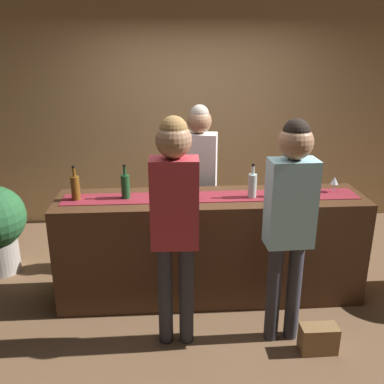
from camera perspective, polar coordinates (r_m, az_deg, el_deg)
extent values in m
plane|color=brown|center=(4.16, 2.37, -13.21)|extent=(10.00, 10.00, 0.00)
cube|color=tan|center=(5.46, 0.45, 11.02)|extent=(6.00, 0.12, 2.90)
cube|color=#472B19|center=(3.92, 2.47, -7.28)|extent=(2.69, 0.60, 0.96)
cube|color=maroon|center=(3.73, 2.57, -0.62)|extent=(2.55, 0.28, 0.01)
cylinder|color=#B2C6C1|center=(3.72, 7.97, 0.77)|extent=(0.07, 0.07, 0.21)
cylinder|color=#B2C6C1|center=(3.67, 8.07, 2.88)|extent=(0.03, 0.03, 0.08)
cylinder|color=black|center=(3.66, 8.11, 3.58)|extent=(0.03, 0.03, 0.02)
cylinder|color=#194723|center=(3.70, -8.79, 0.66)|extent=(0.07, 0.07, 0.21)
cylinder|color=#194723|center=(3.66, -8.90, 2.78)|extent=(0.03, 0.03, 0.08)
cylinder|color=black|center=(3.65, -8.94, 3.48)|extent=(0.03, 0.03, 0.02)
cylinder|color=brown|center=(3.76, -15.16, 0.48)|extent=(0.07, 0.07, 0.21)
cylinder|color=brown|center=(3.72, -15.35, 2.56)|extent=(0.03, 0.03, 0.08)
cylinder|color=black|center=(3.70, -15.42, 3.25)|extent=(0.03, 0.03, 0.02)
cylinder|color=silver|center=(3.79, 10.38, -0.63)|extent=(0.06, 0.06, 0.00)
cylinder|color=silver|center=(3.78, 10.42, -0.07)|extent=(0.01, 0.01, 0.08)
cone|color=silver|center=(3.76, 10.48, 0.94)|extent=(0.07, 0.07, 0.06)
cylinder|color=silver|center=(4.04, 18.17, -0.03)|extent=(0.06, 0.06, 0.00)
cylinder|color=silver|center=(4.03, 18.23, 0.50)|extent=(0.01, 0.01, 0.08)
cone|color=silver|center=(4.01, 18.33, 1.45)|extent=(0.07, 0.07, 0.06)
cylinder|color=silver|center=(3.68, 0.42, -0.91)|extent=(0.06, 0.06, 0.00)
cylinder|color=silver|center=(3.67, 0.43, -0.33)|extent=(0.01, 0.01, 0.08)
cone|color=silver|center=(3.65, 0.43, 0.71)|extent=(0.07, 0.07, 0.06)
cylinder|color=#26262B|center=(4.47, 1.92, -5.07)|extent=(0.11, 0.11, 0.78)
cylinder|color=#26262B|center=(4.49, -0.12, -4.96)|extent=(0.11, 0.11, 0.78)
cube|color=white|center=(4.24, 0.95, 3.66)|extent=(0.37, 0.26, 0.62)
sphere|color=#9E7051|center=(4.14, 0.98, 9.36)|extent=(0.23, 0.23, 0.23)
sphere|color=#AD9E8E|center=(4.13, 0.99, 10.25)|extent=(0.18, 0.18, 0.18)
cylinder|color=#33333D|center=(3.46, 10.72, -12.96)|extent=(0.11, 0.11, 0.82)
cylinder|color=#33333D|center=(3.50, 13.29, -12.70)|extent=(0.11, 0.11, 0.82)
cube|color=#99D1E0|center=(3.16, 12.92, -1.48)|extent=(0.35, 0.21, 0.65)
sphere|color=#9E7051|center=(3.03, 13.55, 6.42)|extent=(0.25, 0.25, 0.25)
sphere|color=black|center=(3.02, 13.65, 7.67)|extent=(0.19, 0.19, 0.19)
cylinder|color=#33333D|center=(3.37, -3.55, -13.40)|extent=(0.11, 0.11, 0.83)
cylinder|color=#33333D|center=(3.37, -0.75, -13.38)|extent=(0.11, 0.11, 0.83)
cube|color=#B7333D|center=(3.04, -2.33, -1.51)|extent=(0.35, 0.21, 0.66)
sphere|color=#9E7051|center=(2.91, -2.45, 6.86)|extent=(0.25, 0.25, 0.25)
sphere|color=olive|center=(2.89, -2.47, 8.18)|extent=(0.19, 0.19, 0.19)
cylinder|color=#9E9389|center=(4.86, -24.06, -7.73)|extent=(0.38, 0.38, 0.33)
cube|color=olive|center=(3.57, 16.37, -18.12)|extent=(0.28, 0.14, 0.22)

